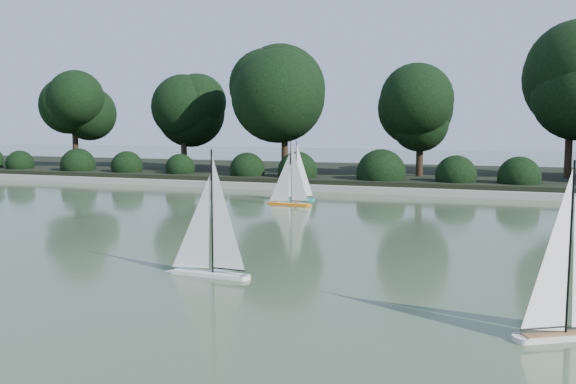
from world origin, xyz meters
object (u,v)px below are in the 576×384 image
at_px(race_buoy, 192,261).
at_px(sailboat_orange, 286,194).
at_px(sailboat_teal, 291,191).
at_px(sailboat_white_a, 203,255).

bearing_deg(race_buoy, sailboat_orange, 98.93).
height_order(sailboat_teal, race_buoy, sailboat_teal).
height_order(sailboat_white_a, sailboat_orange, sailboat_white_a).
distance_m(sailboat_white_a, race_buoy, 0.88).
bearing_deg(sailboat_white_a, race_buoy, 128.25).
height_order(sailboat_orange, race_buoy, sailboat_orange).
bearing_deg(sailboat_white_a, sailboat_teal, 102.39).
bearing_deg(sailboat_orange, sailboat_teal, 102.38).
distance_m(sailboat_orange, race_buoy, 6.09).
bearing_deg(sailboat_orange, sailboat_white_a, -77.61).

